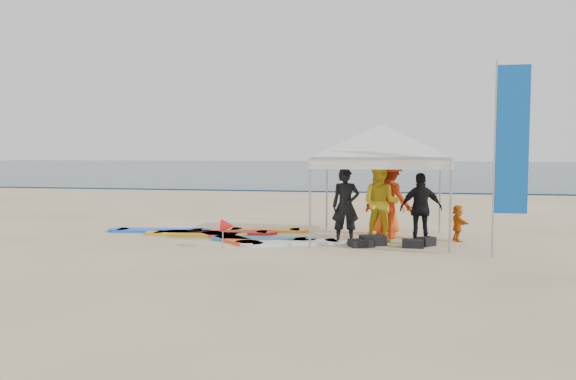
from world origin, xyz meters
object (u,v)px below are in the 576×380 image
at_px(person_yellow, 381,203).
at_px(canopy_tent, 382,124).
at_px(person_black_a, 346,206).
at_px(marker_pennant, 228,226).
at_px(person_black_b, 421,209).
at_px(feather_flag, 511,142).
at_px(person_orange_b, 387,199).
at_px(person_seated, 458,223).
at_px(surfboard_spread, 229,235).
at_px(person_orange_a, 388,199).

bearing_deg(person_yellow, canopy_tent, 102.12).
relative_size(person_black_a, marker_pennant, 2.72).
xyz_separation_m(person_black_b, feather_flag, (1.63, -1.35, 1.49)).
distance_m(feather_flag, marker_pennant, 6.07).
distance_m(person_black_a, marker_pennant, 2.76).
height_order(person_orange_b, person_seated, person_orange_b).
distance_m(marker_pennant, surfboard_spread, 1.79).
distance_m(person_black_b, surfboard_spread, 4.73).
bearing_deg(surfboard_spread, person_black_b, -3.90).
height_order(person_orange_b, canopy_tent, canopy_tent).
bearing_deg(person_black_a, person_black_b, -4.93).
relative_size(person_yellow, person_orange_b, 0.99).
xyz_separation_m(person_seated, surfboard_spread, (-5.53, -0.32, -0.40)).
relative_size(person_yellow, surfboard_spread, 0.30).
height_order(person_seated, feather_flag, feather_flag).
height_order(person_yellow, person_orange_a, person_orange_a).
xyz_separation_m(person_black_b, person_orange_b, (-0.80, 1.34, 0.10)).
height_order(person_yellow, marker_pennant, person_yellow).
height_order(person_black_a, person_orange_a, person_orange_a).
relative_size(person_orange_a, marker_pennant, 2.98).
relative_size(person_seated, canopy_tent, 0.21).
bearing_deg(person_black_b, person_orange_a, -57.14).
height_order(person_orange_b, marker_pennant, person_orange_b).
bearing_deg(surfboard_spread, canopy_tent, 3.26).
relative_size(person_black_b, surfboard_spread, 0.27).
bearing_deg(person_seated, canopy_tent, 80.53).
relative_size(person_orange_b, person_seated, 2.14).
height_order(person_black_a, person_black_b, person_black_a).
distance_m(person_seated, surfboard_spread, 5.55).
xyz_separation_m(person_black_b, surfboard_spread, (-4.65, 0.32, -0.78)).
height_order(canopy_tent, marker_pennant, canopy_tent).
height_order(person_black_a, feather_flag, feather_flag).
bearing_deg(person_black_b, surfboard_spread, -14.66).
height_order(person_black_a, person_orange_b, person_orange_b).
distance_m(person_yellow, person_orange_a, 0.58).
bearing_deg(canopy_tent, person_seated, 3.39).
relative_size(feather_flag, surfboard_spread, 0.65).
bearing_deg(person_black_a, feather_flag, -29.87).
height_order(person_black_b, canopy_tent, canopy_tent).
relative_size(person_seated, marker_pennant, 1.35).
xyz_separation_m(person_seated, canopy_tent, (-1.80, -0.11, 2.33)).
height_order(person_black_b, feather_flag, feather_flag).
height_order(person_orange_a, surfboard_spread, person_orange_a).
distance_m(person_orange_a, feather_flag, 3.47).
height_order(person_orange_b, surfboard_spread, person_orange_b).
xyz_separation_m(person_orange_a, marker_pennant, (-3.41, -2.12, -0.46)).
bearing_deg(marker_pennant, feather_flag, -0.13).
bearing_deg(person_seated, person_black_a, 94.21).
height_order(person_black_b, person_orange_b, person_orange_b).
height_order(canopy_tent, feather_flag, feather_flag).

